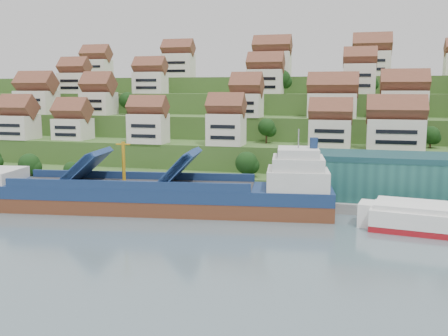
% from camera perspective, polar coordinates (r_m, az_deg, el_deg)
% --- Properties ---
extents(ground, '(300.00, 300.00, 0.00)m').
position_cam_1_polar(ground, '(107.75, -4.61, -5.21)').
color(ground, slate).
rests_on(ground, ground).
extents(quay, '(180.00, 14.00, 2.20)m').
position_cam_1_polar(quay, '(117.11, 7.17, -3.56)').
color(quay, gray).
rests_on(quay, ground).
extents(hillside, '(260.00, 128.00, 31.00)m').
position_cam_1_polar(hillside, '(205.58, 5.11, 4.51)').
color(hillside, '#2D4C1E').
rests_on(hillside, ground).
extents(hillside_village, '(156.05, 65.03, 29.16)m').
position_cam_1_polar(hillside_village, '(162.37, 3.91, 8.28)').
color(hillside_village, silver).
rests_on(hillside_village, ground).
extents(hillside_trees, '(144.15, 62.26, 30.17)m').
position_cam_1_polar(hillside_trees, '(151.85, -2.92, 5.47)').
color(hillside_trees, '#163812').
rests_on(hillside_trees, ground).
extents(warehouse, '(60.00, 15.00, 10.00)m').
position_cam_1_polar(warehouse, '(118.08, 22.93, -1.08)').
color(warehouse, '#1F5651').
rests_on(warehouse, quay).
extents(flagpole, '(1.28, 0.16, 8.00)m').
position_cam_1_polar(flagpole, '(111.41, 5.91, -1.14)').
color(flagpole, gray).
rests_on(flagpole, quay).
extents(cargo_ship, '(82.46, 23.79, 18.12)m').
position_cam_1_polar(cargo_ship, '(110.12, -8.08, -3.14)').
color(cargo_ship, brown).
rests_on(cargo_ship, ground).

